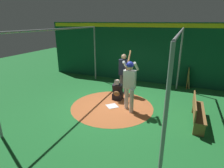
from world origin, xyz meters
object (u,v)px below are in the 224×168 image
Objects in this scene: catcher at (118,92)px; umpire at (124,72)px; bat_rack at (188,78)px; bench at (197,111)px; home_plate at (112,106)px; batter at (130,81)px.

umpire reaches higher than catcher.
bat_rack reaches higher than bench.
umpire is at bearing -178.55° from home_plate.
batter reaches higher than catcher.
bench is (0.07, 2.36, -0.73)m from batter.
bat_rack is (-1.92, 2.82, -0.56)m from umpire.
bat_rack is at bearing 124.34° from umpire.
catcher is at bearing -105.59° from bench.
home_plate is 0.40× the size of bat_rack.
catcher is (-0.73, -0.03, 0.35)m from home_plate.
home_plate is 0.46× the size of catcher.
umpire is (-1.62, -0.76, -0.12)m from batter.
bat_rack is at bearing 141.34° from home_plate.
batter is (0.07, 0.72, 1.17)m from home_plate.
bench is at bearing 87.42° from home_plate.
batter is 1.20× the size of umpire.
batter reaches higher than home_plate.
bench is at bearing 61.57° from umpire.
umpire is at bearing -55.66° from bat_rack.
umpire is 3.46m from bat_rack.
umpire is 1.77× the size of bat_rack.
bat_rack is (-2.74, 2.81, 0.14)m from catcher.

